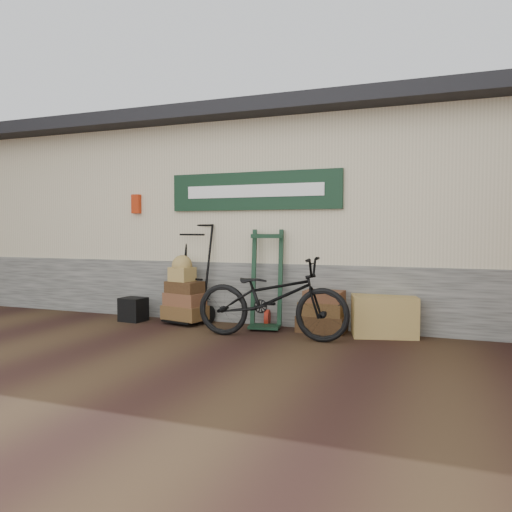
{
  "coord_description": "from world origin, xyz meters",
  "views": [
    {
      "loc": [
        2.31,
        -5.8,
        1.39
      ],
      "look_at": [
        -0.24,
        0.9,
        1.01
      ],
      "focal_mm": 35.0,
      "sensor_mm": 36.0,
      "label": 1
    }
  ],
  "objects": [
    {
      "name": "ground",
      "position": [
        0.0,
        0.0,
        0.0
      ],
      "size": [
        80.0,
        80.0,
        0.0
      ],
      "primitive_type": "plane",
      "color": "black",
      "rests_on": "ground"
    },
    {
      "name": "bicycle",
      "position": [
        0.25,
        0.18,
        0.58
      ],
      "size": [
        0.79,
        2.03,
        1.16
      ],
      "primitive_type": "imported",
      "rotation": [
        0.0,
        0.0,
        1.62
      ],
      "color": "black",
      "rests_on": "ground"
    },
    {
      "name": "wicker_hamper",
      "position": [
        1.58,
        0.85,
        0.26
      ],
      "size": [
        0.92,
        0.72,
        0.53
      ],
      "primitive_type": "cube",
      "rotation": [
        0.0,
        0.0,
        0.26
      ],
      "color": "olive",
      "rests_on": "ground"
    },
    {
      "name": "station_building",
      "position": [
        -0.01,
        2.74,
        1.61
      ],
      "size": [
        14.4,
        4.1,
        3.2
      ],
      "color": "#4C4C47",
      "rests_on": "ground"
    },
    {
      "name": "green_barrow",
      "position": [
        -0.04,
        0.79,
        0.69
      ],
      "size": [
        0.56,
        0.5,
        1.39
      ],
      "primitive_type": null,
      "rotation": [
        0.0,
        0.0,
        0.16
      ],
      "color": "black",
      "rests_on": "ground"
    },
    {
      "name": "black_trunk",
      "position": [
        -2.11,
        0.57,
        0.18
      ],
      "size": [
        0.39,
        0.34,
        0.36
      ],
      "primitive_type": "cube",
      "rotation": [
        0.0,
        0.0,
        -0.09
      ],
      "color": "black",
      "rests_on": "ground"
    },
    {
      "name": "suitcase_stack",
      "position": [
        0.76,
        0.82,
        0.29
      ],
      "size": [
        0.67,
        0.44,
        0.57
      ],
      "primitive_type": null,
      "rotation": [
        0.0,
        0.0,
        -0.05
      ],
      "color": "#351F10",
      "rests_on": "ground"
    },
    {
      "name": "porter_trolley",
      "position": [
        -1.23,
        0.82,
        0.75
      ],
      "size": [
        0.86,
        0.72,
        1.51
      ],
      "primitive_type": null,
      "rotation": [
        0.0,
        0.0,
        -0.22
      ],
      "color": "black",
      "rests_on": "ground"
    }
  ]
}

